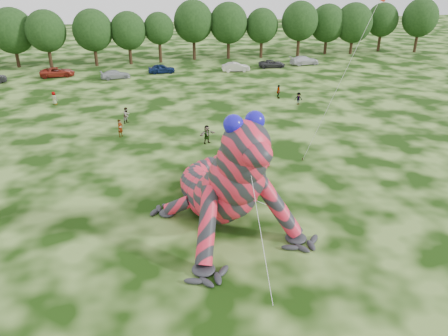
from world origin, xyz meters
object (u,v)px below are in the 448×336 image
tree_16 (381,27)px  tree_14 (327,29)px  spectator_5 (207,134)px  inflatable_gecko (211,158)px  tree_8 (129,38)px  car_3 (115,75)px  tree_9 (159,38)px  tree_5 (13,38)px  spectator_4 (54,98)px  tree_15 (353,28)px  tree_13 (299,29)px  tree_6 (47,39)px  tree_11 (228,31)px  tree_7 (94,38)px  tree_12 (262,33)px  car_4 (162,69)px  spectator_2 (298,99)px  car_5 (236,67)px  spectator_3 (278,92)px  car_2 (57,72)px  car_6 (272,64)px  flying_kite (376,8)px  tree_17 (419,26)px  spectator_1 (127,115)px  spectator_0 (120,128)px  tree_10 (194,30)px  car_7 (304,60)px

tree_16 → tree_14: bearing=-176.9°
spectator_5 → inflatable_gecko: bearing=-119.0°
tree_8 → car_3: tree_8 is taller
tree_9 → car_3: bearing=-125.2°
tree_5 → spectator_4: tree_5 is taller
tree_8 → tree_15: (42.69, 0.79, 0.35)m
tree_8 → tree_13: (31.35, 0.14, 0.59)m
tree_6 → tree_11: bearing=2.8°
tree_5 → spectator_4: 26.50m
tree_7 → tree_13: bearing=0.5°
tree_12 → car_4: 21.93m
spectator_2 → spectator_4: bearing=175.9°
tree_7 → spectator_5: size_ratio=5.13×
car_5 → spectator_3: 16.80m
tree_9 → car_2: tree_9 is taller
spectator_5 → tree_12: bearing=46.6°
spectator_3 → car_5: bearing=18.4°
tree_14 → car_2: bearing=-169.4°
tree_15 → spectator_3: 36.84m
tree_16 → spectator_4: 65.03m
tree_9 → tree_6: bearing=-178.0°
car_5 → spectator_2: (3.19, -19.97, 0.04)m
tree_9 → spectator_3: (13.08, -26.96, -3.45)m
tree_12 → spectator_4: (-34.23, -23.93, -3.68)m
tree_5 → tree_13: tree_13 is taller
tree_9 → tree_11: size_ratio=0.86×
tree_14 → car_2: size_ratio=1.80×
car_6 → spectator_3: 19.19m
spectator_5 → tree_13: bearing=38.4°
flying_kite → tree_13: flying_kite is taller
tree_17 → tree_6: bearing=180.0°
tree_7 → spectator_3: (24.23, -26.42, -3.85)m
tree_12 → car_2: size_ratio=1.72×
car_5 → spectator_1: 28.83m
car_3 → spectator_3: 26.26m
tree_7 → tree_13: 37.21m
tree_7 → tree_8: bearing=1.8°
flying_kite → spectator_0: size_ratio=8.36×
tree_14 → tree_12: bearing=-175.8°
inflatable_gecko → car_3: 43.68m
flying_kite → spectator_1: size_ratio=8.55×
tree_15 → tree_17: 13.52m
tree_15 → tree_16: size_ratio=1.03×
tree_10 → spectator_1: bearing=-110.7°
tree_7 → tree_15: size_ratio=0.98×
tree_10 → car_4: size_ratio=2.45×
inflatable_gecko → tree_9: size_ratio=1.99×
tree_15 → car_7: tree_15 is taller
tree_8 → tree_12: tree_12 is taller
tree_9 → spectator_3: 30.16m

